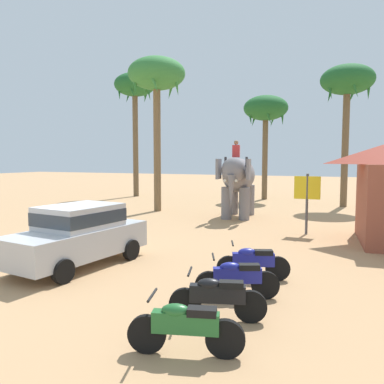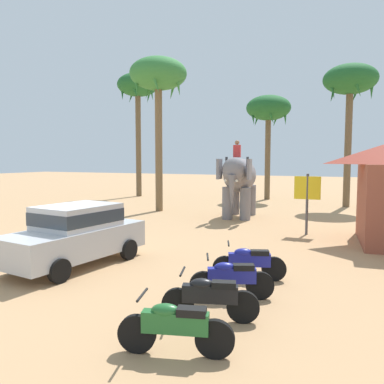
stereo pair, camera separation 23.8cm
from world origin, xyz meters
name	(u,v)px [view 1 (the left image)]	position (x,y,z in m)	size (l,w,h in m)	color
ground_plane	(56,264)	(0.00, 0.00, 0.00)	(120.00, 120.00, 0.00)	tan
car_sedan_foreground	(78,233)	(0.75, 0.11, 0.93)	(2.25, 4.28, 1.70)	#B7BABF
elephant_with_mahout	(238,179)	(2.29, 10.41, 1.99)	(1.99, 3.97, 3.88)	slate
motorcycle_nearest_camera	(185,326)	(5.51, -3.23, 0.46)	(1.76, 0.70, 0.94)	black
motorcycle_second_in_row	(217,297)	(5.54, -1.86, 0.46)	(1.75, 0.73, 0.94)	black
motorcycle_mid_row	(237,278)	(5.55, -0.64, 0.46)	(1.69, 0.86, 0.94)	black
motorcycle_fourth_in_row	(253,262)	(5.54, 0.75, 0.46)	(1.72, 0.80, 0.94)	black
palm_tree_behind_elephant	(157,78)	(-2.64, 11.03, 7.45)	(3.20, 3.20, 8.62)	brown
palm_tree_near_hut	(347,84)	(7.09, 17.36, 7.52)	(3.20, 3.20, 8.69)	brown
palm_tree_left_of_road	(135,89)	(-8.38, 18.08, 8.42)	(3.20, 3.20, 9.67)	brown
palm_tree_far_back	(266,111)	(1.57, 19.81, 6.46)	(3.20, 3.20, 7.56)	brown
signboard_yellow	(307,192)	(6.04, 7.30, 1.69)	(1.00, 0.10, 2.40)	#4C4C51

